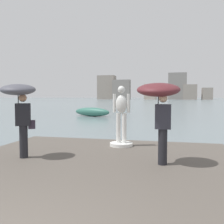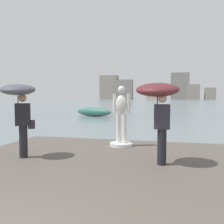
# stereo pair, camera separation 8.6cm
# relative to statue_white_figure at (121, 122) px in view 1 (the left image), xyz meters

# --- Properties ---
(ground_plane) EXTENTS (400.00, 400.00, 0.00)m
(ground_plane) POSITION_rel_statue_white_figure_xyz_m (-0.27, 33.39, -1.21)
(ground_plane) COLOR slate
(pier) EXTENTS (7.30, 10.79, 0.40)m
(pier) POSITION_rel_statue_white_figure_xyz_m (-0.27, -4.21, -1.01)
(pier) COLOR #564F47
(pier) RESTS_ON ground
(statue_white_figure) EXTENTS (0.77, 0.77, 2.01)m
(statue_white_figure) POSITION_rel_statue_white_figure_xyz_m (0.00, 0.00, 0.00)
(statue_white_figure) COLOR white
(statue_white_figure) RESTS_ON pier
(onlooker_left) EXTENTS (1.24, 1.25, 2.04)m
(onlooker_left) POSITION_rel_statue_white_figure_xyz_m (-2.34, -2.23, 0.75)
(onlooker_left) COLOR black
(onlooker_left) RESTS_ON pier
(onlooker_right) EXTENTS (1.07, 1.10, 2.06)m
(onlooker_right) POSITION_rel_statue_white_figure_xyz_m (1.35, -2.02, 0.81)
(onlooker_right) COLOR black
(onlooker_right) RESTS_ON pier
(boat_mid) EXTENTS (4.22, 2.21, 0.88)m
(boat_mid) POSITION_rel_statue_white_figure_xyz_m (-6.30, 16.32, -0.77)
(boat_mid) COLOR #336B5B
(boat_mid) RESTS_ON ground
(boat_far) EXTENTS (2.26, 3.48, 0.71)m
(boat_far) POSITION_rel_statue_white_figure_xyz_m (-8.29, 43.61, -0.86)
(boat_far) COLOR #336B5B
(boat_far) RESTS_ON ground
(distant_skyline) EXTENTS (80.86, 10.47, 13.92)m
(distant_skyline) POSITION_rel_statue_white_figure_xyz_m (-7.59, 131.06, 4.12)
(distant_skyline) COLOR gray
(distant_skyline) RESTS_ON ground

